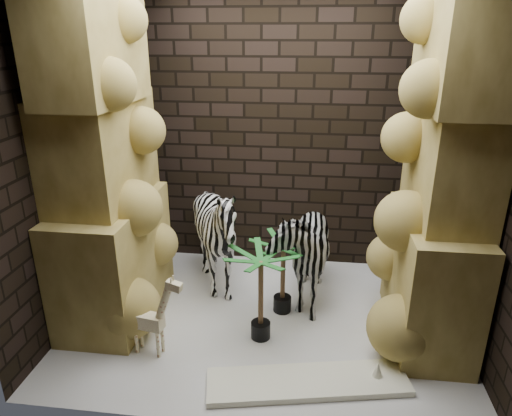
# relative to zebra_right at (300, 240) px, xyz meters

# --- Properties ---
(floor) EXTENTS (3.50, 3.50, 0.00)m
(floor) POSITION_rel_zebra_right_xyz_m (-0.30, -0.45, -0.63)
(floor) COLOR silver
(floor) RESTS_ON ground
(wall_back) EXTENTS (3.50, 0.00, 3.50)m
(wall_back) POSITION_rel_zebra_right_xyz_m (-0.30, 0.80, 0.87)
(wall_back) COLOR black
(wall_back) RESTS_ON ground
(wall_front) EXTENTS (3.50, 0.00, 3.50)m
(wall_front) POSITION_rel_zebra_right_xyz_m (-0.30, -1.70, 0.87)
(wall_front) COLOR black
(wall_front) RESTS_ON ground
(wall_left) EXTENTS (0.00, 3.00, 3.00)m
(wall_left) POSITION_rel_zebra_right_xyz_m (-2.05, -0.45, 0.87)
(wall_left) COLOR black
(wall_left) RESTS_ON ground
(wall_right) EXTENTS (0.00, 3.00, 3.00)m
(wall_right) POSITION_rel_zebra_right_xyz_m (1.45, -0.45, 0.87)
(wall_right) COLOR black
(wall_right) RESTS_ON ground
(rock_pillar_left) EXTENTS (0.68, 1.30, 3.00)m
(rock_pillar_left) POSITION_rel_zebra_right_xyz_m (-1.70, -0.45, 0.87)
(rock_pillar_left) COLOR tan
(rock_pillar_left) RESTS_ON floor
(rock_pillar_right) EXTENTS (0.58, 1.25, 3.00)m
(rock_pillar_right) POSITION_rel_zebra_right_xyz_m (1.12, -0.45, 0.87)
(rock_pillar_right) COLOR tan
(rock_pillar_right) RESTS_ON floor
(zebra_right) EXTENTS (0.58, 1.07, 1.26)m
(zebra_right) POSITION_rel_zebra_right_xyz_m (0.00, 0.00, 0.00)
(zebra_right) COLOR white
(zebra_right) RESTS_ON floor
(zebra_left) EXTENTS (1.34, 1.49, 1.12)m
(zebra_left) POSITION_rel_zebra_right_xyz_m (-0.82, 0.02, -0.07)
(zebra_left) COLOR white
(zebra_left) RESTS_ON floor
(giraffe_toy) EXTENTS (0.42, 0.20, 0.78)m
(giraffe_toy) POSITION_rel_zebra_right_xyz_m (-1.19, -1.03, -0.24)
(giraffe_toy) COLOR #FAEEBB
(giraffe_toy) RESTS_ON floor
(palm_front) EXTENTS (0.36, 0.36, 0.76)m
(palm_front) POSITION_rel_zebra_right_xyz_m (-0.14, -0.28, -0.25)
(palm_front) COLOR #145D19
(palm_front) RESTS_ON floor
(palm_back) EXTENTS (0.36, 0.36, 0.84)m
(palm_back) POSITION_rel_zebra_right_xyz_m (-0.30, -0.71, -0.21)
(palm_back) COLOR #145D19
(palm_back) RESTS_ON floor
(surfboard) EXTENTS (1.57, 0.67, 0.05)m
(surfboard) POSITION_rel_zebra_right_xyz_m (0.13, -1.25, -0.60)
(surfboard) COLOR white
(surfboard) RESTS_ON floor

